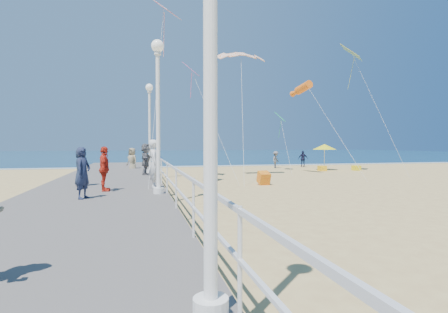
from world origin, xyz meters
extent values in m
plane|color=tan|center=(0.00, 0.00, 0.00)|extent=(160.00, 160.00, 0.00)
cube|color=#0C2F4D|center=(0.00, 65.00, 0.01)|extent=(160.00, 90.00, 0.05)
cube|color=silver|center=(0.00, 20.50, 0.03)|extent=(160.00, 1.20, 0.04)
cube|color=#67625D|center=(-7.50, 0.00, 0.20)|extent=(5.00, 44.00, 0.40)
cube|color=white|center=(-5.05, 0.00, 1.45)|extent=(0.05, 42.00, 0.06)
cube|color=white|center=(-5.05, 0.00, 0.95)|extent=(0.05, 42.00, 0.04)
cylinder|color=white|center=(-5.35, -9.00, 0.50)|extent=(0.36, 0.36, 0.20)
cylinder|color=white|center=(-5.35, -9.00, 2.85)|extent=(0.14, 0.14, 4.70)
cylinder|color=white|center=(-5.35, 0.00, 0.50)|extent=(0.36, 0.36, 0.20)
cylinder|color=white|center=(-5.35, 0.00, 2.85)|extent=(0.14, 0.14, 4.70)
sphere|color=white|center=(-5.35, 0.00, 5.50)|extent=(0.44, 0.44, 0.44)
cylinder|color=white|center=(-5.35, 9.00, 0.50)|extent=(0.36, 0.36, 0.20)
cylinder|color=white|center=(-5.35, 9.00, 2.85)|extent=(0.14, 0.14, 4.70)
sphere|color=white|center=(-5.35, 9.00, 5.50)|extent=(0.44, 0.44, 0.44)
imported|color=silver|center=(-5.40, 1.56, 1.35)|extent=(0.54, 0.75, 1.90)
imported|color=#314DBB|center=(-5.25, 1.71, 1.61)|extent=(0.32, 0.39, 0.72)
imported|color=#1C233E|center=(-7.71, -0.63, 1.22)|extent=(0.59, 0.70, 1.63)
imported|color=red|center=(-7.24, 1.07, 1.22)|extent=(0.43, 0.98, 1.64)
imported|color=#192237|center=(-8.33, 3.00, 1.17)|extent=(0.58, 0.81, 1.53)
imported|color=#57575C|center=(-5.62, 7.83, 1.29)|extent=(0.85, 1.71, 1.77)
imported|color=slate|center=(5.93, 16.81, 0.76)|extent=(1.08, 1.09, 1.51)
imported|color=#181A36|center=(8.90, 17.44, 0.76)|extent=(0.96, 0.64, 1.52)
imported|color=#82775A|center=(-6.44, 13.46, 0.93)|extent=(1.05, 1.08, 1.87)
cube|color=red|center=(0.32, 4.77, 0.30)|extent=(0.58, 0.74, 0.74)
cylinder|color=white|center=(8.82, 13.48, 0.90)|extent=(0.05, 0.05, 1.80)
cone|color=yellow|center=(8.82, 13.48, 1.91)|extent=(1.90, 1.90, 0.45)
cube|color=yellow|center=(8.16, 12.65, 0.20)|extent=(0.55, 0.55, 0.40)
cube|color=yellow|center=(11.11, 12.45, 0.20)|extent=(0.55, 0.55, 0.40)
cylinder|color=orange|center=(5.16, 9.99, 6.05)|extent=(0.96, 2.42, 1.02)
cube|color=#FF5DB9|center=(-2.83, 9.17, 6.74)|extent=(1.22, 1.35, 0.73)
cube|color=#177FC7|center=(9.48, 10.89, 8.96)|extent=(2.16, 2.19, 1.09)
cube|color=#23A568|center=(5.05, 13.84, 4.32)|extent=(1.25, 1.35, 0.75)
cube|color=#E91B42|center=(-4.78, 4.78, 8.66)|extent=(1.78, 1.85, 0.88)
camera|label=1|loc=(-6.03, -12.32, 2.12)|focal=28.00mm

